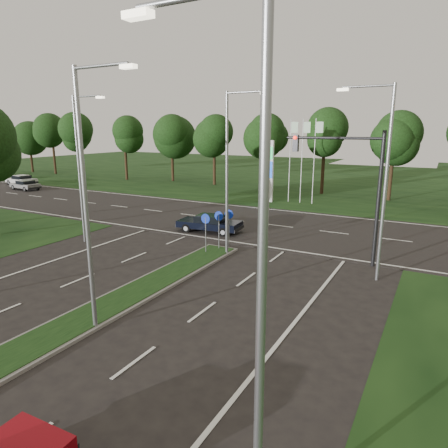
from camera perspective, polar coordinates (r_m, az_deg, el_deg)
The scene contains 15 objects.
verge_far at distance 59.82m, azimuth 17.89°, elevation 6.01°, with size 160.00×50.00×0.02m, color black.
cross_road at distance 30.39m, azimuth 6.27°, elevation -0.08°, with size 160.00×12.00×0.02m, color black.
median_kerb at distance 15.15m, azimuth -25.71°, elevation -15.53°, with size 2.00×26.00×0.12m, color slate.
streetlight_median_near at distance 14.01m, azimuth -18.77°, elevation 4.58°, with size 2.53×0.22×9.00m.
streetlight_median_far at distance 21.97m, azimuth 0.88°, elevation 8.25°, with size 2.53×0.22×9.00m.
streetlight_left_far at distance 26.21m, azimuth -19.78°, elevation 8.31°, with size 2.53×0.22×9.00m.
streetlight_right_far at distance 19.58m, azimuth 21.61°, elevation 6.68°, with size 2.53×0.22×9.00m.
streetlight_right_near at distance 6.19m, azimuth 3.78°, elevation -5.28°, with size 2.53×0.22×9.00m.
traffic_signal at distance 21.84m, azimuth 18.03°, elevation 6.45°, with size 5.10×0.42×7.00m.
median_signs at distance 23.34m, azimuth -0.86°, elevation 0.18°, with size 1.16×1.76×2.38m.
gas_pylon at distance 39.55m, azimuth 6.40°, elevation 7.74°, with size 5.80×1.26×8.00m.
treeline_far at distance 44.67m, azimuth 14.75°, elevation 12.71°, with size 6.00×6.00×9.90m.
navy_sedan at distance 27.95m, azimuth -2.06°, elevation 0.16°, with size 4.56×2.25×1.21m.
far_car_a at distance 53.00m, azimuth -26.52°, elevation 5.03°, with size 4.08×2.07×1.13m.
far_car_b at distance 57.94m, azimuth -26.96°, elevation 5.66°, with size 4.51×2.18×1.27m.
Camera 1 is at (11.27, -3.32, 7.06)m, focal length 32.00 mm.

